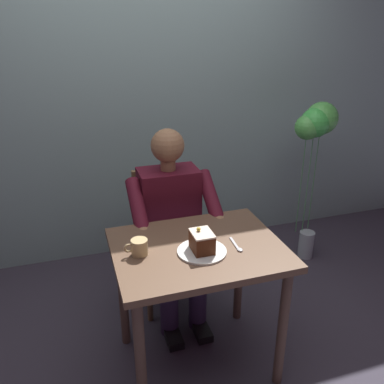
{
  "coord_description": "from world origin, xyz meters",
  "views": [
    {
      "loc": [
        0.55,
        1.62,
        1.76
      ],
      "look_at": [
        -0.0,
        -0.1,
        0.99
      ],
      "focal_mm": 37.45,
      "sensor_mm": 36.0,
      "label": 1
    }
  ],
  "objects": [
    {
      "name": "ground_plane",
      "position": [
        0.0,
        0.0,
        0.0
      ],
      "size": [
        14.0,
        14.0,
        0.0
      ],
      "primitive_type": "plane",
      "color": "#3E3946"
    },
    {
      "name": "chair",
      "position": [
        0.0,
        -0.66,
        0.48
      ],
      "size": [
        0.42,
        0.42,
        0.89
      ],
      "color": "brown",
      "rests_on": "ground"
    },
    {
      "name": "dining_table",
      "position": [
        0.0,
        0.0,
        0.63
      ],
      "size": [
        0.84,
        0.65,
        0.74
      ],
      "color": "brown",
      "rests_on": "ground"
    },
    {
      "name": "coffee_cup",
      "position": [
        0.29,
        -0.01,
        0.78
      ],
      "size": [
        0.11,
        0.08,
        0.08
      ],
      "color": "tan",
      "rests_on": "dining_table"
    },
    {
      "name": "dessert_plate",
      "position": [
        -0.0,
        0.06,
        0.75
      ],
      "size": [
        0.24,
        0.24,
        0.01
      ],
      "primitive_type": "cylinder",
      "color": "white",
      "rests_on": "dining_table"
    },
    {
      "name": "cake_slice",
      "position": [
        -0.0,
        0.06,
        0.8
      ],
      "size": [
        0.1,
        0.12,
        0.12
      ],
      "color": "#4E2411",
      "rests_on": "dessert_plate"
    },
    {
      "name": "cafe_rear_panel",
      "position": [
        0.0,
        -1.38,
        1.5
      ],
      "size": [
        6.4,
        0.12,
        3.0
      ],
      "primitive_type": "cube",
      "color": "#8FB2AA",
      "rests_on": "ground"
    },
    {
      "name": "seated_person",
      "position": [
        0.0,
        -0.49,
        0.62
      ],
      "size": [
        0.53,
        0.58,
        1.2
      ],
      "color": "#541222",
      "rests_on": "ground"
    },
    {
      "name": "dessert_spoon",
      "position": [
        -0.18,
        0.07,
        0.74
      ],
      "size": [
        0.03,
        0.14,
        0.01
      ],
      "color": "silver",
      "rests_on": "dining_table"
    },
    {
      "name": "balloon_display",
      "position": [
        -1.17,
        -0.82,
        1.0
      ],
      "size": [
        0.34,
        0.25,
        1.24
      ],
      "color": "#B2C1C6",
      "rests_on": "ground"
    }
  ]
}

